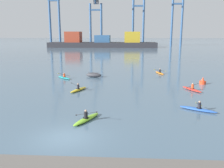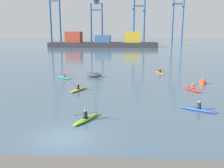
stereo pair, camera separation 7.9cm
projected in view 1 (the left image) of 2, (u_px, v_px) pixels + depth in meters
ground_plane at (66, 138)px, 15.97m from camera, size 800.00×800.00×0.00m
container_barge at (103, 42)px, 123.36m from camera, size 55.71×11.49×8.07m
gantry_crane_west at (54, 10)px, 131.92m from camera, size 6.57×16.94×41.89m
gantry_crane_west_mid at (96, 16)px, 133.88m from camera, size 7.51×19.94×34.45m
gantry_crane_east_mid at (138, 15)px, 133.13m from camera, size 7.14×16.31×34.32m
gantry_crane_east at (177, 13)px, 132.50m from camera, size 6.75×17.17×36.53m
capsized_dinghy at (94, 75)px, 38.43m from camera, size 2.78×1.66×0.76m
channel_buoy at (203, 82)px, 33.08m from camera, size 0.90×0.90×1.00m
kayak_orange at (160, 73)px, 41.73m from camera, size 2.20×3.44×0.95m
kayak_lime at (87, 119)px, 19.15m from camera, size 2.04×3.32×0.99m
kayak_red at (192, 89)px, 29.42m from camera, size 2.05×3.33×0.95m
kayak_teal at (64, 77)px, 37.23m from camera, size 2.82×2.83×1.02m
kayak_blue at (198, 109)px, 21.64m from camera, size 3.20×2.31×1.08m
kayak_yellow at (79, 89)px, 29.26m from camera, size 2.07×3.37×0.98m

